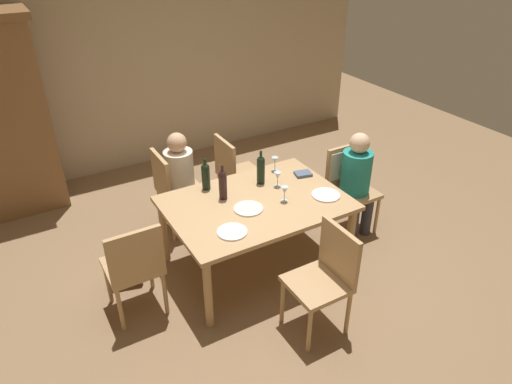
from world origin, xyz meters
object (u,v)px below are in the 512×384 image
object	(u,v)px
wine_glass_near_left	(285,191)
wine_glass_centre	(275,161)
chair_right_end	(347,177)
wine_bottle_dark_red	(206,175)
dinner_plate_host	(232,232)
handbag	(126,274)
chair_far_left	(173,187)
dinner_plate_guest_left	(326,195)
dinner_plate_guest_right	(248,208)
chair_left_end	(134,265)
person_woman_host	(357,178)
wine_bottle_short_olive	(261,169)
chair_near	(326,273)
person_man_bearded	(182,175)
wine_bottle_tall_green	(223,184)
dining_table	(256,208)
wine_glass_near_right	(278,176)
chair_far_right	(234,170)

from	to	relation	value
wine_glass_near_left	wine_glass_centre	bearing A→B (deg)	66.07
chair_right_end	wine_bottle_dark_red	size ratio (longest dim) A/B	2.89
wine_glass_near_left	wine_glass_centre	world-z (taller)	same
dinner_plate_host	handbag	distance (m)	1.20
chair_far_left	wine_glass_near_left	distance (m)	1.30
chair_far_left	dinner_plate_guest_left	distance (m)	1.60
dinner_plate_guest_right	handbag	size ratio (longest dim) A/B	0.94
dinner_plate_host	dinner_plate_guest_left	distance (m)	1.03
chair_left_end	person_woman_host	distance (m)	2.38
person_woman_host	wine_bottle_short_olive	world-z (taller)	person_woman_host
chair_near	wine_bottle_short_olive	size ratio (longest dim) A/B	2.70
person_man_bearded	dinner_plate_guest_right	distance (m)	1.05
person_man_bearded	wine_bottle_tall_green	bearing A→B (deg)	7.97
wine_bottle_short_olive	chair_far_left	bearing A→B (deg)	134.74
chair_near	wine_bottle_tall_green	distance (m)	1.24
wine_glass_near_left	dinner_plate_host	xyz separation A→B (m)	(-0.64, -0.20, -0.10)
dining_table	wine_bottle_tall_green	bearing A→B (deg)	139.42
dining_table	wine_glass_near_left	world-z (taller)	wine_glass_near_left
chair_right_end	dinner_plate_guest_left	xyz separation A→B (m)	(-0.57, -0.36, 0.13)
chair_near	person_man_bearded	bearing A→B (deg)	12.59
wine_bottle_tall_green	dinner_plate_guest_left	size ratio (longest dim) A/B	1.29
wine_glass_near_right	dinner_plate_host	world-z (taller)	wine_glass_near_right
chair_far_left	wine_glass_near_right	world-z (taller)	chair_far_left
chair_far_right	wine_glass_near_left	distance (m)	1.11
chair_right_end	wine_glass_centre	xyz separation A→B (m)	(-0.71, 0.31, 0.23)
person_man_bearded	wine_bottle_tall_green	xyz separation A→B (m)	(0.11, -0.75, 0.23)
wine_bottle_tall_green	person_man_bearded	bearing A→B (deg)	97.97
chair_right_end	wine_glass_near_left	distance (m)	1.02
chair_near	wine_glass_near_right	world-z (taller)	chair_near
wine_bottle_short_olive	dinner_plate_guest_left	world-z (taller)	wine_bottle_short_olive
chair_far_right	wine_bottle_short_olive	world-z (taller)	wine_bottle_short_olive
wine_bottle_tall_green	wine_bottle_dark_red	distance (m)	0.25
dining_table	dinner_plate_guest_left	distance (m)	0.66
person_woman_host	wine_bottle_dark_red	size ratio (longest dim) A/B	3.57
wine_bottle_short_olive	wine_glass_near_right	bearing A→B (deg)	-51.32
chair_far_left	dinner_plate_host	xyz separation A→B (m)	(0.04, -1.27, 0.19)
dining_table	wine_glass_near_left	xyz separation A→B (m)	(0.23, -0.12, 0.18)
chair_far_right	person_man_bearded	size ratio (longest dim) A/B	0.82
chair_far_right	chair_left_end	size ratio (longest dim) A/B	1.00
chair_left_end	wine_glass_centre	size ratio (longest dim) A/B	6.17
chair_near	wine_glass_centre	distance (m)	1.46
wine_bottle_short_olive	handbag	distance (m)	1.60
chair_far_right	chair_near	bearing A→B (deg)	-5.67
dining_table	person_woman_host	world-z (taller)	person_woman_host
chair_far_left	dining_table	bearing A→B (deg)	25.36
chair_right_end	wine_glass_centre	bearing A→B (deg)	-23.15
chair_right_end	chair_near	xyz separation A→B (m)	(-1.10, -1.07, -0.06)
chair_far_left	chair_far_right	distance (m)	0.73
wine_bottle_dark_red	chair_far_right	bearing A→B (deg)	42.00
person_man_bearded	wine_bottle_short_olive	world-z (taller)	person_man_bearded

